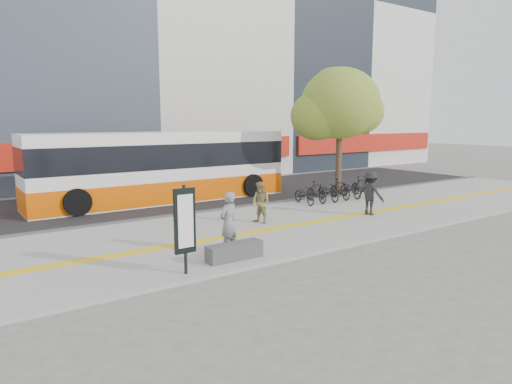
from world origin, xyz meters
TOP-DOWN VIEW (x-y plane):
  - ground at (0.00, 0.00)m, footprint 120.00×120.00m
  - sidewalk at (0.00, 1.50)m, footprint 40.00×7.00m
  - tactile_strip at (0.00, 1.00)m, footprint 40.00×0.45m
  - street at (0.00, 9.00)m, footprint 40.00×8.00m
  - curb at (0.00, 5.00)m, footprint 40.00×0.25m
  - bench at (-2.60, -1.20)m, footprint 1.60×0.45m
  - signboard at (-4.20, -1.51)m, footprint 0.55×0.10m
  - street_tree at (7.18, 4.82)m, footprint 4.40×3.80m
  - bus at (-0.37, 8.50)m, footprint 12.00×2.84m
  - bicycle_row at (6.23, 4.00)m, footprint 4.51×1.73m
  - seated_woman at (-2.40, -0.57)m, footprint 0.74×0.61m
  - pedestrian_tan at (0.54, 1.96)m, footprint 0.73×0.85m
  - pedestrian_dark at (5.00, 0.73)m, footprint 0.87×1.23m

SIDE VIEW (x-z plane):
  - ground at x=0.00m, z-range 0.00..0.00m
  - street at x=0.00m, z-range 0.00..0.06m
  - sidewalk at x=0.00m, z-range 0.00..0.08m
  - curb at x=0.00m, z-range 0.00..0.14m
  - tactile_strip at x=0.00m, z-range 0.08..0.09m
  - bench at x=-2.60m, z-range 0.08..0.53m
  - bicycle_row at x=6.23m, z-range 0.05..1.02m
  - pedestrian_tan at x=0.54m, z-range 0.08..1.61m
  - pedestrian_dark at x=5.00m, z-range 0.08..1.81m
  - seated_woman at x=-2.40m, z-range 0.08..1.83m
  - signboard at x=-4.20m, z-range 0.27..2.47m
  - bus at x=-0.37m, z-range -0.03..3.16m
  - street_tree at x=7.18m, z-range 1.36..7.67m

